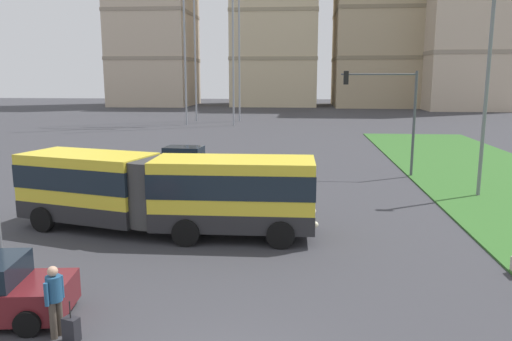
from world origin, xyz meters
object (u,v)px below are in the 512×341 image
at_px(pedestrian_crossing, 55,296).
at_px(traffic_light_far_right, 390,104).
at_px(car_black_sedan, 186,159).
at_px(rolling_suitcase, 71,329).
at_px(streetlight_median, 487,89).
at_px(articulated_bus, 164,191).

height_order(pedestrian_crossing, traffic_light_far_right, traffic_light_far_right).
bearing_deg(traffic_light_far_right, car_black_sedan, 177.37).
xyz_separation_m(rolling_suitcase, streetlight_median, (14.18, 15.62, 5.11)).
xyz_separation_m(articulated_bus, rolling_suitcase, (0.12, -8.35, -1.34)).
height_order(rolling_suitcase, traffic_light_far_right, traffic_light_far_right).
bearing_deg(car_black_sedan, articulated_bus, -80.48).
xyz_separation_m(articulated_bus, traffic_light_far_right, (10.56, 12.28, 2.73)).
xyz_separation_m(pedestrian_crossing, traffic_light_far_right, (10.88, 20.43, 3.38)).
distance_m(rolling_suitcase, streetlight_median, 21.70).
bearing_deg(rolling_suitcase, streetlight_median, 47.78).
distance_m(pedestrian_crossing, traffic_light_far_right, 23.39).
height_order(pedestrian_crossing, streetlight_median, streetlight_median).
bearing_deg(traffic_light_far_right, rolling_suitcase, -116.83).
distance_m(traffic_light_far_right, streetlight_median, 6.34).
bearing_deg(rolling_suitcase, pedestrian_crossing, 156.04).
relative_size(articulated_bus, pedestrian_crossing, 6.90).
bearing_deg(pedestrian_crossing, traffic_light_far_right, 61.96).
height_order(rolling_suitcase, streetlight_median, streetlight_median).
bearing_deg(pedestrian_crossing, articulated_bus, 87.71).
bearing_deg(pedestrian_crossing, car_black_sedan, 94.98).
bearing_deg(streetlight_median, rolling_suitcase, -132.22).
bearing_deg(traffic_light_far_right, streetlight_median, -53.24).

